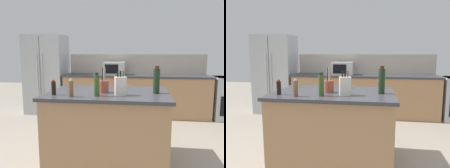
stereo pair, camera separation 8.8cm
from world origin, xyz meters
TOP-DOWN VIEW (x-y plane):
  - ground_plane at (0.00, 0.00)m, footprint 14.00×14.00m
  - back_counter_run at (0.30, 2.20)m, footprint 3.28×0.66m
  - wall_backsplash at (0.30, 2.52)m, footprint 3.24×0.03m
  - kitchen_island at (0.00, 0.00)m, footprint 1.54×1.06m
  - refrigerator at (-1.83, 2.25)m, footprint 0.91×0.75m
  - microwave at (-0.18, 2.20)m, footprint 0.48×0.39m
  - knife_block at (0.18, -0.23)m, footprint 0.15×0.13m
  - utensil_crock at (-0.05, -0.07)m, footprint 0.12×0.12m
  - soy_sauce_bottle at (-0.62, -0.30)m, footprint 0.05×0.05m
  - pepper_grinder at (-0.38, -0.38)m, footprint 0.06×0.06m
  - wine_bottle at (0.61, -0.04)m, footprint 0.08×0.08m
  - hot_sauce_bottle at (0.06, 0.31)m, footprint 0.05×0.05m
  - olive_oil_bottle at (-0.09, -0.30)m, footprint 0.06×0.06m

SIDE VIEW (x-z plane):
  - ground_plane at x=0.00m, z-range 0.00..0.00m
  - back_counter_run at x=0.30m, z-range 0.00..0.94m
  - kitchen_island at x=0.00m, z-range 0.00..0.94m
  - refrigerator at x=-1.83m, z-range 0.00..1.85m
  - utensil_crock at x=-0.05m, z-range 0.86..1.18m
  - soy_sauce_bottle at x=-0.62m, z-range 0.93..1.12m
  - hot_sauce_bottle at x=0.06m, z-range 0.93..1.13m
  - pepper_grinder at x=-0.38m, z-range 0.93..1.14m
  - knife_block at x=0.18m, z-range 0.91..1.20m
  - olive_oil_bottle at x=-0.09m, z-range 0.93..1.21m
  - microwave at x=-0.18m, z-range 0.94..1.23m
  - wine_bottle at x=0.61m, z-range 0.93..1.27m
  - wall_backsplash at x=0.30m, z-range 0.94..1.40m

